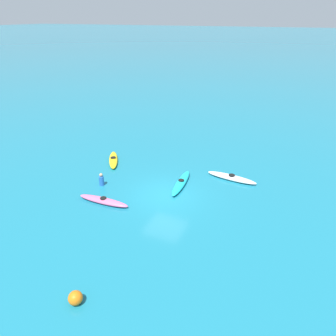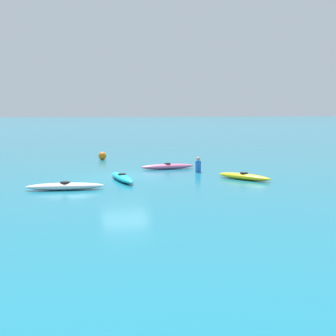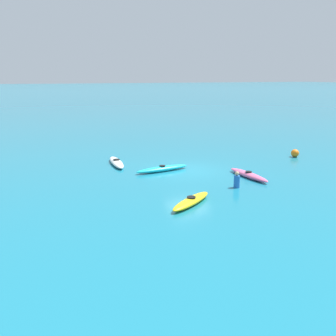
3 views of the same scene
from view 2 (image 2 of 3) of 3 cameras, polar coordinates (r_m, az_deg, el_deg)
The scene contains 7 objects.
ground_plane at distance 24.74m, azimuth -5.40°, elevation -1.02°, with size 600.00×600.00×0.00m, color #19728C.
kayak_pink at distance 27.65m, azimuth -0.06°, elevation 0.19°, with size 0.69×3.33×0.37m.
kayak_cyan at distance 23.10m, azimuth -5.77°, elevation -1.19°, with size 3.61×0.95×0.37m.
kayak_white at distance 20.79m, azimuth -12.76°, elevation -2.25°, with size 1.04×3.51×0.37m.
kayak_yellow at distance 23.66m, azimuth 9.49°, elevation -1.06°, with size 2.93×2.20×0.37m.
buoy_orange at distance 33.42m, azimuth -8.21°, elevation 1.52°, with size 0.57×0.57×0.57m, color orange.
person_near_shore at distance 26.32m, azimuth 3.79°, elevation 0.32°, with size 0.44×0.44×0.88m.
Camera 2 is at (24.19, -3.91, 3.44)m, focal length 48.74 mm.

